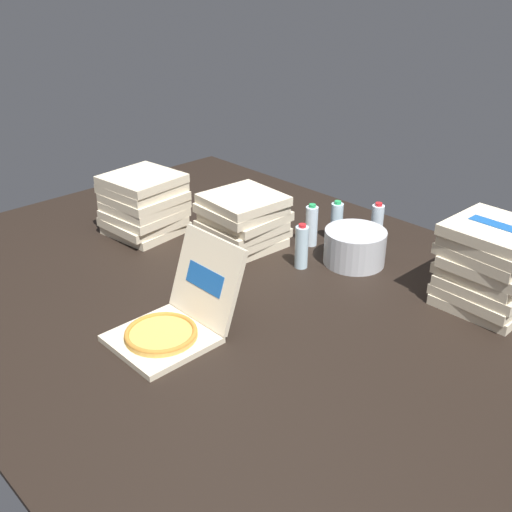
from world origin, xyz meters
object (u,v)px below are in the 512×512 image
object	(u,v)px
pizza_stack_right_near	(243,221)
water_bottle_1	(311,226)
water_bottle_2	(302,247)
open_pizza_box	(175,319)
pizza_stack_right_far	(144,204)
ice_bucket	(355,247)
water_bottle_0	(336,222)
water_bottle_3	(377,224)
pizza_stack_right_mid	(492,266)

from	to	relation	value
pizza_stack_right_near	water_bottle_1	xyz separation A→B (m)	(0.24, 0.26, -0.03)
pizza_stack_right_near	water_bottle_2	xyz separation A→B (m)	(0.37, 0.04, -0.03)
open_pizza_box	pizza_stack_right_far	size ratio (longest dim) A/B	1.19
ice_bucket	open_pizza_box	bearing A→B (deg)	-95.45
ice_bucket	water_bottle_0	world-z (taller)	water_bottle_0
pizza_stack_right_far	water_bottle_3	bearing A→B (deg)	39.84
pizza_stack_right_near	water_bottle_3	world-z (taller)	pizza_stack_right_near
pizza_stack_right_mid	water_bottle_2	distance (m)	0.84
pizza_stack_right_mid	water_bottle_0	size ratio (longest dim) A/B	1.74
water_bottle_0	open_pizza_box	bearing A→B (deg)	-83.74
ice_bucket	water_bottle_3	bearing A→B (deg)	103.20
pizza_stack_right_near	ice_bucket	world-z (taller)	pizza_stack_right_near
ice_bucket	pizza_stack_right_near	bearing A→B (deg)	-153.66
water_bottle_2	water_bottle_1	bearing A→B (deg)	121.11
pizza_stack_right_far	water_bottle_2	world-z (taller)	pizza_stack_right_far
water_bottle_1	pizza_stack_right_near	bearing A→B (deg)	-132.74
water_bottle_1	pizza_stack_right_mid	bearing A→B (deg)	6.16
water_bottle_3	pizza_stack_right_near	bearing A→B (deg)	-131.57
open_pizza_box	water_bottle_3	size ratio (longest dim) A/B	2.14
water_bottle_0	pizza_stack_right_far	bearing A→B (deg)	-140.08
pizza_stack_right_near	pizza_stack_right_far	distance (m)	0.55
ice_bucket	water_bottle_3	xyz separation A→B (m)	(-0.06, 0.26, 0.02)
pizza_stack_right_near	water_bottle_2	world-z (taller)	pizza_stack_right_near
open_pizza_box	pizza_stack_right_mid	size ratio (longest dim) A/B	1.23
open_pizza_box	pizza_stack_right_far	xyz separation A→B (m)	(-0.90, 0.48, 0.09)
pizza_stack_right_far	pizza_stack_right_mid	distance (m)	1.74
open_pizza_box	water_bottle_2	world-z (taller)	open_pizza_box
ice_bucket	water_bottle_2	distance (m)	0.26
water_bottle_2	pizza_stack_right_mid	bearing A→B (deg)	22.31
water_bottle_1	water_bottle_3	distance (m)	0.34
ice_bucket	water_bottle_1	bearing A→B (deg)	179.90
pizza_stack_right_far	pizza_stack_right_near	bearing A→B (deg)	29.18
water_bottle_1	water_bottle_3	bearing A→B (deg)	49.63
pizza_stack_right_far	ice_bucket	xyz separation A→B (m)	(1.00, 0.52, -0.08)
pizza_stack_right_far	water_bottle_2	size ratio (longest dim) A/B	1.80
pizza_stack_right_near	water_bottle_1	bearing A→B (deg)	47.26
pizza_stack_right_near	pizza_stack_right_mid	size ratio (longest dim) A/B	0.98
ice_bucket	water_bottle_2	xyz separation A→B (m)	(-0.15, -0.22, 0.02)
water_bottle_0	pizza_stack_right_mid	bearing A→B (deg)	-1.95
pizza_stack_right_mid	water_bottle_1	world-z (taller)	pizza_stack_right_mid
open_pizza_box	pizza_stack_right_mid	bearing A→B (deg)	56.64
open_pizza_box	pizza_stack_right_far	world-z (taller)	open_pizza_box
pizza_stack_right_near	water_bottle_3	xyz separation A→B (m)	(0.45, 0.51, -0.03)
pizza_stack_right_mid	water_bottle_1	distance (m)	0.92
open_pizza_box	water_bottle_0	size ratio (longest dim) A/B	2.14
open_pizza_box	water_bottle_0	bearing A→B (deg)	96.26
pizza_stack_right_near	ice_bucket	bearing A→B (deg)	26.34
ice_bucket	pizza_stack_right_far	bearing A→B (deg)	-152.27
pizza_stack_right_mid	water_bottle_0	xyz separation A→B (m)	(-0.85, 0.03, -0.08)
open_pizza_box	water_bottle_2	xyz separation A→B (m)	(-0.05, 0.78, 0.03)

